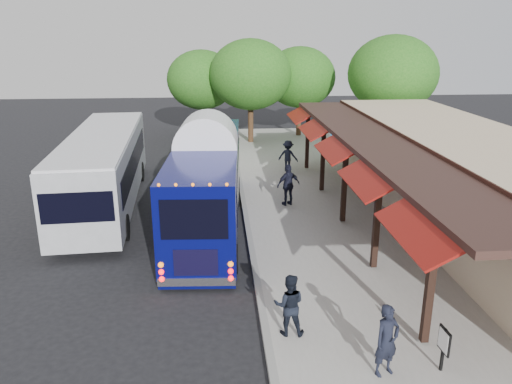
# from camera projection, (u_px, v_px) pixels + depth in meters

# --- Properties ---
(ground) EXTENTS (90.00, 90.00, 0.00)m
(ground) POSITION_uv_depth(u_px,v_px,m) (254.00, 277.00, 15.57)
(ground) COLOR black
(ground) RESTS_ON ground
(sidewalk) EXTENTS (10.00, 40.00, 0.15)m
(sidewalk) POSITION_uv_depth(u_px,v_px,m) (372.00, 223.00, 19.73)
(sidewalk) COLOR #9E9B93
(sidewalk) RESTS_ON ground
(curb) EXTENTS (0.20, 40.00, 0.16)m
(curb) POSITION_uv_depth(u_px,v_px,m) (248.00, 227.00, 19.35)
(curb) COLOR gray
(curb) RESTS_ON ground
(station_shelter) EXTENTS (8.15, 20.00, 3.60)m
(station_shelter) POSITION_uv_depth(u_px,v_px,m) (460.00, 178.00, 19.44)
(station_shelter) COLOR #C9AD8B
(station_shelter) RESTS_ON ground
(coach_bus) EXTENTS (2.93, 11.10, 3.51)m
(coach_bus) POSITION_uv_depth(u_px,v_px,m) (208.00, 179.00, 19.20)
(coach_bus) COLOR #070A55
(coach_bus) RESTS_ON ground
(city_bus) EXTENTS (3.32, 11.99, 3.18)m
(city_bus) POSITION_uv_depth(u_px,v_px,m) (104.00, 166.00, 21.53)
(city_bus) COLOR #989CA0
(city_bus) RESTS_ON ground
(ped_a) EXTENTS (0.71, 0.60, 1.67)m
(ped_a) POSITION_uv_depth(u_px,v_px,m) (387.00, 340.00, 10.72)
(ped_a) COLOR black
(ped_a) RESTS_ON sidewalk
(ped_b) EXTENTS (0.85, 0.70, 1.60)m
(ped_b) POSITION_uv_depth(u_px,v_px,m) (289.00, 305.00, 12.19)
(ped_b) COLOR black
(ped_b) RESTS_ON sidewalk
(ped_c) EXTENTS (1.15, 0.77, 1.81)m
(ped_c) POSITION_uv_depth(u_px,v_px,m) (288.00, 185.00, 21.33)
(ped_c) COLOR black
(ped_c) RESTS_ON sidewalk
(ped_d) EXTENTS (1.22, 0.98, 1.65)m
(ped_d) POSITION_uv_depth(u_px,v_px,m) (288.00, 156.00, 26.67)
(ped_d) COLOR black
(ped_d) RESTS_ON sidewalk
(sign_board) EXTENTS (0.08, 0.48, 1.05)m
(sign_board) POSITION_uv_depth(u_px,v_px,m) (444.00, 343.00, 10.85)
(sign_board) COLOR black
(sign_board) RESTS_ON sidewalk
(tree_left) EXTENTS (5.40, 5.40, 6.92)m
(tree_left) POSITION_uv_depth(u_px,v_px,m) (251.00, 75.00, 32.61)
(tree_left) COLOR #382314
(tree_left) RESTS_ON ground
(tree_mid) EXTENTS (4.97, 4.97, 6.36)m
(tree_mid) POSITION_uv_depth(u_px,v_px,m) (300.00, 77.00, 34.92)
(tree_mid) COLOR #382314
(tree_mid) RESTS_ON ground
(tree_right) EXTENTS (5.60, 5.60, 7.17)m
(tree_right) POSITION_uv_depth(u_px,v_px,m) (393.00, 74.00, 31.16)
(tree_right) COLOR #382314
(tree_right) RESTS_ON ground
(tree_far) EXTENTS (4.81, 4.81, 6.15)m
(tree_far) POSITION_uv_depth(u_px,v_px,m) (202.00, 80.00, 34.57)
(tree_far) COLOR #382314
(tree_far) RESTS_ON ground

